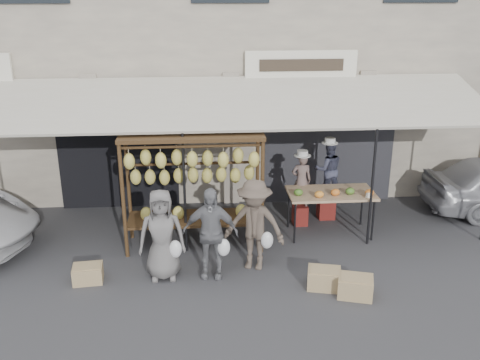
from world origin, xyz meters
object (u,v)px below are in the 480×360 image
object	(u,v)px
vendor_right	(328,170)
crate_near_a	(324,278)
customer_left	(162,235)
crate_far	(88,274)
crate_near_b	(355,287)
customer_right	(254,225)
banana_rack	(193,169)
produce_table	(331,194)
customer_mid	(210,233)
vendor_left	(301,180)

from	to	relation	value
vendor_right	crate_near_a	world-z (taller)	vendor_right
customer_left	crate_far	world-z (taller)	customer_left
vendor_right	crate_near_b	size ratio (longest dim) A/B	2.23
customer_right	crate_near_b	size ratio (longest dim) A/B	3.01
banana_rack	customer_left	xyz separation A→B (m)	(-0.54, -1.14, -0.77)
produce_table	crate_near_b	xyz separation A→B (m)	(-0.12, -2.28, -0.70)
banana_rack	customer_left	distance (m)	1.48
crate_far	produce_table	bearing A→B (deg)	18.32
vendor_right	customer_mid	world-z (taller)	vendor_right
produce_table	vendor_right	distance (m)	0.87
banana_rack	customer_mid	world-z (taller)	banana_rack
produce_table	customer_mid	xyz separation A→B (m)	(-2.43, -1.44, -0.06)
banana_rack	customer_left	size ratio (longest dim) A/B	1.63
vendor_right	customer_left	distance (m)	4.06
vendor_right	vendor_left	bearing A→B (deg)	24.96
vendor_right	crate_far	world-z (taller)	vendor_right
customer_left	customer_right	world-z (taller)	customer_right
vendor_left	customer_right	world-z (taller)	customer_right
produce_table	vendor_left	size ratio (longest dim) A/B	1.51
banana_rack	produce_table	xyz separation A→B (m)	(2.70, 0.29, -0.70)
vendor_right	crate_near_b	world-z (taller)	vendor_right
banana_rack	customer_right	xyz separation A→B (m)	(1.05, -0.93, -0.74)
banana_rack	customer_left	world-z (taller)	banana_rack
customer_right	crate_near_a	world-z (taller)	customer_right
crate_near_b	crate_far	distance (m)	4.46
vendor_left	crate_near_a	bearing A→B (deg)	90.68
vendor_left	banana_rack	bearing A→B (deg)	22.72
produce_table	crate_far	size ratio (longest dim) A/B	3.49
produce_table	banana_rack	bearing A→B (deg)	-173.80
customer_mid	customer_right	size ratio (longest dim) A/B	0.98
produce_table	customer_right	size ratio (longest dim) A/B	1.03
banana_rack	customer_mid	size ratio (longest dim) A/B	1.61
vendor_right	customer_mid	distance (m)	3.42
vendor_right	crate_near_a	distance (m)	3.04
customer_mid	crate_near_b	size ratio (longest dim) A/B	2.95
vendor_right	banana_rack	bearing A→B (deg)	21.11
crate_far	banana_rack	bearing A→B (deg)	33.60
vendor_left	customer_right	xyz separation A→B (m)	(-1.15, -1.76, -0.16)
produce_table	customer_right	world-z (taller)	customer_right
vendor_left	crate_near_a	xyz separation A→B (m)	(-0.06, -2.52, -0.82)
produce_table	crate_near_a	size ratio (longest dim) A/B	3.18
customer_left	vendor_left	bearing A→B (deg)	33.41
banana_rack	crate_near_a	distance (m)	3.07
produce_table	customer_left	distance (m)	3.54
banana_rack	vendor_right	world-z (taller)	banana_rack
crate_near_a	crate_near_b	distance (m)	0.54
customer_mid	vendor_left	bearing A→B (deg)	53.81
customer_left	customer_mid	xyz separation A→B (m)	(0.81, -0.01, 0.01)
crate_near_a	crate_near_b	bearing A→B (deg)	-34.15
produce_table	vendor_left	distance (m)	0.74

